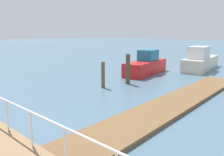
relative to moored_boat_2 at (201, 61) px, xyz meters
The scene contains 7 objects.
ground_plane 17.56m from the moored_boat_2, 161.92° to the left, with size 300.00×300.00×0.00m, color slate.
floating_dock 12.74m from the moored_boat_2, 165.15° to the right, with size 15.76×2.00×0.18m, color brown.
boardwalk_railing 20.23m from the moored_boat_2, 168.44° to the right, with size 0.06×28.53×1.08m.
dock_piling_0 12.43m from the moored_boat_2, behind, with size 0.25×0.25×1.77m, color brown.
dock_piling_2 10.33m from the moored_boat_2, behind, with size 0.31×0.31×2.18m, color brown.
moored_boat_2 is the anchor object (origin of this frame).
moored_boat_3 6.42m from the moored_boat_2, 154.05° to the left, with size 6.02×2.55×2.17m.
Camera 1 is at (-5.90, 6.57, 3.55)m, focal length 34.88 mm.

